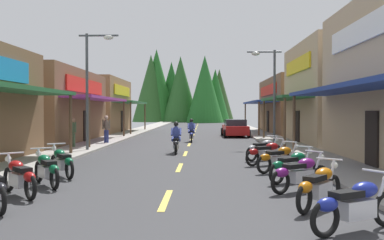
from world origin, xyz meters
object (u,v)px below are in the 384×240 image
streetlamp_right (269,83)px  rider_cruising_trailing (191,132)px  motorcycle_parked_right_3 (293,166)px  rider_cruising_lead (176,140)px  motorcycle_parked_right_1 (319,186)px  streetlamp_left (93,75)px  pedestrian_waiting (106,128)px  motorcycle_parked_right_6 (264,149)px  motorcycle_parked_left_2 (19,176)px  parked_car_curbside (235,128)px  motorcycle_parked_right_4 (280,158)px  motorcycle_parked_right_2 (300,173)px  motorcycle_parked_left_4 (62,161)px  motorcycle_parked_right_0 (356,204)px  pedestrian_by_shop (73,131)px  motorcycle_parked_left_3 (46,169)px  motorcycle_parked_right_5 (267,153)px

streetlamp_right → rider_cruising_trailing: size_ratio=2.63×
motorcycle_parked_right_3 → rider_cruising_lead: (-3.99, 8.42, 0.17)m
motorcycle_parked_right_1 → rider_cruising_trailing: (-3.30, 19.48, 0.17)m
streetlamp_left → motorcycle_parked_right_3: size_ratio=3.52×
rider_cruising_trailing → pedestrian_waiting: bearing=111.8°
streetlamp_right → motorcycle_parked_right_6: bearing=-100.3°
streetlamp_right → rider_cruising_trailing: streetlamp_right is taller
motorcycle_parked_left_2 → parked_car_curbside: bearing=-59.0°
parked_car_curbside → motorcycle_parked_right_3: bearing=178.5°
motorcycle_parked_right_4 → streetlamp_left: bearing=104.8°
motorcycle_parked_right_2 → motorcycle_parked_right_3: bearing=50.2°
motorcycle_parked_left_4 → motorcycle_parked_right_3: bearing=-133.0°
motorcycle_parked_right_0 → motorcycle_parked_right_2: (-0.11, 3.71, 0.00)m
motorcycle_parked_right_6 → streetlamp_left: bearing=118.6°
motorcycle_parked_left_2 → pedestrian_by_shop: bearing=-31.2°
streetlamp_right → pedestrian_waiting: size_ratio=3.13×
rider_cruising_lead → motorcycle_parked_right_6: bearing=-128.7°
motorcycle_parked_left_4 → motorcycle_parked_right_0: bearing=-166.7°
pedestrian_waiting → pedestrian_by_shop: bearing=-176.8°
motorcycle_parked_right_1 → motorcycle_parked_right_2: bearing=38.0°
rider_cruising_trailing → motorcycle_parked_right_6: bearing=-164.0°
motorcycle_parked_right_4 → motorcycle_parked_left_3: bearing=167.5°
motorcycle_parked_right_3 → rider_cruising_lead: bearing=75.3°
motorcycle_parked_right_1 → motorcycle_parked_right_4: bearing=37.6°
motorcycle_parked_right_0 → motorcycle_parked_left_2: same height
motorcycle_parked_left_2 → motorcycle_parked_right_6: bearing=-85.1°
motorcycle_parked_left_2 → pedestrian_waiting: pedestrian_waiting is taller
motorcycle_parked_right_2 → pedestrian_by_shop: 15.60m
motorcycle_parked_right_4 → rider_cruising_trailing: size_ratio=0.85×
motorcycle_parked_right_2 → rider_cruising_lead: (-3.87, 9.91, 0.17)m
motorcycle_parked_right_5 → rider_cruising_lead: 5.94m
pedestrian_by_shop → rider_cruising_trailing: bearing=171.3°
motorcycle_parked_right_0 → pedestrian_waiting: bearing=84.5°
motorcycle_parked_right_0 → pedestrian_waiting: pedestrian_waiting is taller
streetlamp_right → motorcycle_parked_left_3: streetlamp_right is taller
motorcycle_parked_right_0 → rider_cruising_lead: size_ratio=0.89×
motorcycle_parked_right_5 → motorcycle_parked_right_6: bearing=55.9°
motorcycle_parked_right_0 → parked_car_curbside: (-0.08, 27.20, 0.20)m
motorcycle_parked_right_2 → motorcycle_parked_right_4: 3.50m
motorcycle_parked_right_1 → motorcycle_parked_right_4: (0.11, 5.41, 0.00)m
rider_cruising_trailing → rider_cruising_lead: bearing=174.3°
motorcycle_parked_right_6 → rider_cruising_lead: 4.87m
streetlamp_left → parked_car_curbside: size_ratio=1.38×
motorcycle_parked_right_1 → motorcycle_parked_right_6: size_ratio=1.00×
motorcycle_parked_right_2 → motorcycle_parked_right_3: (0.12, 1.49, 0.00)m
motorcycle_parked_right_4 → pedestrian_waiting: 14.64m
rider_cruising_lead → rider_cruising_trailing: 7.67m
streetlamp_left → motorcycle_parked_right_2: streetlamp_left is taller
streetlamp_left → motorcycle_parked_right_4: size_ratio=3.31×
streetlamp_right → parked_car_curbside: (-1.29, 9.47, -3.03)m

